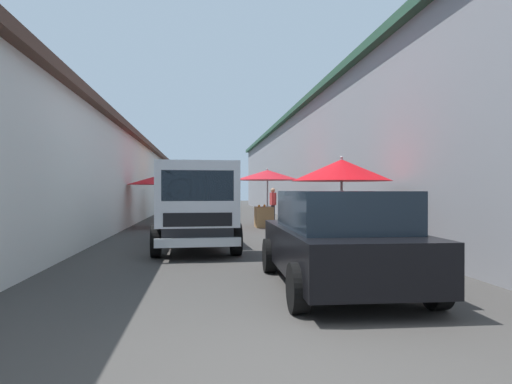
# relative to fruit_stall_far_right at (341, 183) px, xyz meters

# --- Properties ---
(ground) EXTENTS (90.00, 90.00, 0.00)m
(ground) POSITION_rel_fruit_stall_far_right_xyz_m (7.05, 2.30, -1.63)
(ground) COLOR #3D3A38
(building_left_whitewash) EXTENTS (49.80, 7.50, 3.90)m
(building_left_whitewash) POSITION_rel_fruit_stall_far_right_xyz_m (9.30, 9.47, 0.33)
(building_left_whitewash) COLOR silver
(building_left_whitewash) RESTS_ON ground
(building_right_concrete) EXTENTS (49.80, 7.50, 5.39)m
(building_right_concrete) POSITION_rel_fruit_stall_far_right_xyz_m (9.30, -4.87, 1.07)
(building_right_concrete) COLOR gray
(building_right_concrete) RESTS_ON ground
(fruit_stall_far_right) EXTENTS (2.23, 2.23, 2.23)m
(fruit_stall_far_right) POSITION_rel_fruit_stall_far_right_xyz_m (0.00, 0.00, 0.00)
(fruit_stall_far_right) COLOR #9E9EA3
(fruit_stall_far_right) RESTS_ON ground
(fruit_stall_near_right) EXTENTS (2.73, 2.73, 2.16)m
(fruit_stall_near_right) POSITION_rel_fruit_stall_far_right_xyz_m (12.74, 3.97, 0.04)
(fruit_stall_near_right) COLOR #9E9EA3
(fruit_stall_near_right) RESTS_ON ground
(fruit_stall_far_left) EXTENTS (2.54, 2.54, 2.13)m
(fruit_stall_far_left) POSITION_rel_fruit_stall_far_right_xyz_m (8.22, 4.74, 0.04)
(fruit_stall_far_left) COLOR #9E9EA3
(fruit_stall_far_left) RESTS_ON ground
(fruit_stall_mid_lane) EXTENTS (2.59, 2.59, 2.32)m
(fruit_stall_mid_lane) POSITION_rel_fruit_stall_far_right_xyz_m (7.61, 0.59, 0.17)
(fruit_stall_mid_lane) COLOR #9E9EA3
(fruit_stall_mid_lane) RESTS_ON ground
(hatchback_car) EXTENTS (3.94, 1.99, 1.45)m
(hatchback_car) POSITION_rel_fruit_stall_far_right_xyz_m (-3.26, 1.08, -0.89)
(hatchback_car) COLOR black
(hatchback_car) RESTS_ON ground
(delivery_truck) EXTENTS (5.00, 2.16, 2.08)m
(delivery_truck) POSITION_rel_fruit_stall_far_right_xyz_m (0.90, 3.26, -0.59)
(delivery_truck) COLOR black
(delivery_truck) RESTS_ON ground
(vendor_by_crates) EXTENTS (0.62, 0.25, 1.56)m
(vendor_by_crates) POSITION_rel_fruit_stall_far_right_xyz_m (10.74, -0.14, -0.74)
(vendor_by_crates) COLOR #232328
(vendor_by_crates) RESTS_ON ground
(parked_scooter) EXTENTS (1.68, 0.53, 1.14)m
(parked_scooter) POSITION_rel_fruit_stall_far_right_xyz_m (5.36, 3.90, -1.18)
(parked_scooter) COLOR black
(parked_scooter) RESTS_ON ground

